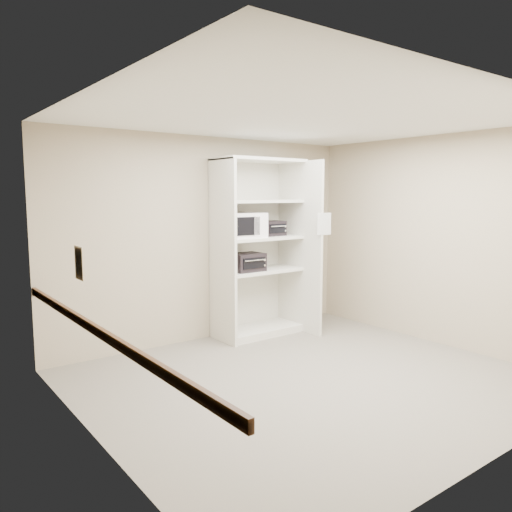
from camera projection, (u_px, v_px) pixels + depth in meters
floor at (309, 379)px, 5.27m from camera, size 4.50×4.00×0.01m
ceiling at (313, 117)px, 4.94m from camera, size 4.50×4.00×0.01m
wall_back at (208, 239)px, 6.69m from camera, size 4.50×0.02×2.70m
wall_front at (506, 279)px, 3.52m from camera, size 4.50×0.02×2.70m
wall_left at (93, 273)px, 3.76m from camera, size 0.02×4.00×2.70m
wall_right at (438, 240)px, 6.44m from camera, size 0.02×4.00×2.70m
shelving_unit at (261, 254)px, 6.88m from camera, size 1.24×0.92×2.42m
microwave at (242, 225)px, 6.63m from camera, size 0.59×0.47×0.33m
toaster_oven_upper at (271, 228)px, 6.93m from camera, size 0.36×0.28×0.20m
toaster_oven_lower at (247, 262)px, 6.67m from camera, size 0.43×0.33×0.24m
paper_sign at (324, 224)px, 6.67m from camera, size 0.23×0.03×0.29m
chair_rail at (98, 331)px, 3.83m from camera, size 0.04×3.98×0.08m
wall_poster at (79, 263)px, 4.04m from camera, size 0.01×0.20×0.28m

